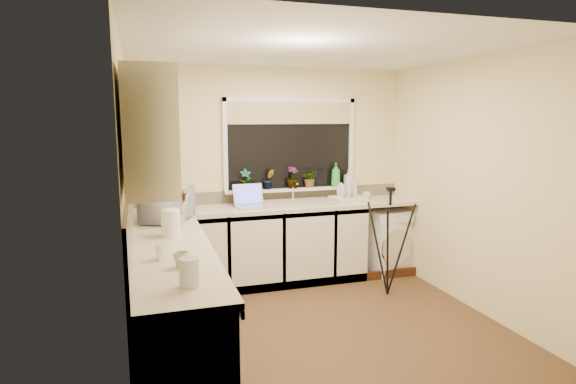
{
  "coord_description": "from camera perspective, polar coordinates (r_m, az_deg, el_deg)",
  "views": [
    {
      "loc": [
        -1.5,
        -3.88,
        1.88
      ],
      "look_at": [
        -0.12,
        0.55,
        1.15
      ],
      "focal_mm": 29.75,
      "sensor_mm": 36.0,
      "label": 1
    }
  ],
  "objects": [
    {
      "name": "floor",
      "position": [
        4.56,
        3.61,
        -15.4
      ],
      "size": [
        3.2,
        3.2,
        0.0
      ],
      "primitive_type": "plane",
      "color": "brown",
      "rests_on": "ground"
    },
    {
      "name": "ceiling",
      "position": [
        4.2,
        3.95,
        16.73
      ],
      "size": [
        3.2,
        3.2,
        0.0
      ],
      "primitive_type": "plane",
      "rotation": [
        3.14,
        0.0,
        0.0
      ],
      "color": "white",
      "rests_on": "ground"
    },
    {
      "name": "wall_back",
      "position": [
        5.62,
        -1.73,
        2.26
      ],
      "size": [
        3.2,
        0.0,
        3.2
      ],
      "primitive_type": "plane",
      "rotation": [
        1.57,
        0.0,
        0.0
      ],
      "color": "beige",
      "rests_on": "ground"
    },
    {
      "name": "wall_front",
      "position": [
        2.89,
        14.56,
        -4.49
      ],
      "size": [
        3.2,
        0.0,
        3.2
      ],
      "primitive_type": "plane",
      "rotation": [
        -1.57,
        0.0,
        0.0
      ],
      "color": "beige",
      "rests_on": "ground"
    },
    {
      "name": "wall_left",
      "position": [
        3.93,
        -18.54,
        -1.12
      ],
      "size": [
        0.0,
        3.0,
        3.0
      ],
      "primitive_type": "plane",
      "rotation": [
        1.57,
        0.0,
        1.57
      ],
      "color": "beige",
      "rests_on": "ground"
    },
    {
      "name": "wall_right",
      "position": [
        5.01,
        21.12,
        0.82
      ],
      "size": [
        0.0,
        3.0,
        3.0
      ],
      "primitive_type": "plane",
      "rotation": [
        1.57,
        0.0,
        -1.57
      ],
      "color": "beige",
      "rests_on": "ground"
    },
    {
      "name": "base_cabinet_back",
      "position": [
        5.41,
        -4.17,
        -6.62
      ],
      "size": [
        2.55,
        0.6,
        0.86
      ],
      "primitive_type": "cube",
      "color": "silver",
      "rests_on": "floor"
    },
    {
      "name": "base_cabinet_left",
      "position": [
        3.87,
        -13.44,
        -13.35
      ],
      "size": [
        0.54,
        2.4,
        0.86
      ],
      "primitive_type": "cube",
      "color": "silver",
      "rests_on": "floor"
    },
    {
      "name": "worktop_back",
      "position": [
        5.39,
        -0.86,
        -1.75
      ],
      "size": [
        3.2,
        0.6,
        0.04
      ],
      "primitive_type": "cube",
      "color": "beige",
      "rests_on": "base_cabinet_back"
    },
    {
      "name": "worktop_left",
      "position": [
        3.72,
        -13.7,
        -6.92
      ],
      "size": [
        0.6,
        2.4,
        0.04
      ],
      "primitive_type": "cube",
      "color": "beige",
      "rests_on": "base_cabinet_left"
    },
    {
      "name": "upper_cabinet",
      "position": [
        3.43,
        -16.46,
        7.23
      ],
      "size": [
        0.28,
        1.9,
        0.7
      ],
      "primitive_type": "cube",
      "color": "silver",
      "rests_on": "wall_left"
    },
    {
      "name": "splashback_left",
      "position": [
        3.66,
        -18.35,
        -3.44
      ],
      "size": [
        0.02,
        2.4,
        0.45
      ],
      "primitive_type": "cube",
      "color": "beige",
      "rests_on": "wall_left"
    },
    {
      "name": "splashback_back",
      "position": [
        5.65,
        -1.69,
        -0.33
      ],
      "size": [
        3.2,
        0.02,
        0.14
      ],
      "primitive_type": "cube",
      "color": "beige",
      "rests_on": "wall_back"
    },
    {
      "name": "window_glass",
      "position": [
        5.64,
        0.26,
        5.59
      ],
      "size": [
        1.5,
        0.02,
        1.0
      ],
      "primitive_type": "cube",
      "color": "black",
      "rests_on": "wall_back"
    },
    {
      "name": "window_blind",
      "position": [
        5.6,
        0.34,
        9.41
      ],
      "size": [
        1.5,
        0.02,
        0.25
      ],
      "primitive_type": "cube",
      "color": "tan",
      "rests_on": "wall_back"
    },
    {
      "name": "windowsill",
      "position": [
        5.64,
        0.42,
        0.33
      ],
      "size": [
        1.6,
        0.14,
        0.03
      ],
      "primitive_type": "cube",
      "color": "white",
      "rests_on": "wall_back"
    },
    {
      "name": "sink",
      "position": [
        5.44,
        1.16,
        -1.29
      ],
      "size": [
        0.82,
        0.46,
        0.03
      ],
      "primitive_type": "cube",
      "color": "tan",
      "rests_on": "worktop_back"
    },
    {
      "name": "faucet",
      "position": [
        5.59,
        0.58,
        0.1
      ],
      "size": [
        0.03,
        0.03,
        0.24
      ],
      "primitive_type": "cylinder",
      "color": "silver",
      "rests_on": "worktop_back"
    },
    {
      "name": "washing_machine",
      "position": [
        6.02,
        11.51,
        -5.62
      ],
      "size": [
        0.66,
        0.64,
        0.77
      ],
      "primitive_type": "cube",
      "rotation": [
        0.0,
        0.0,
        0.25
      ],
      "color": "white",
      "rests_on": "floor"
    },
    {
      "name": "laptop",
      "position": [
        5.27,
        -4.55,
        -1.09
      ],
      "size": [
        0.35,
        0.34,
        0.24
      ],
      "rotation": [
        0.0,
        0.0,
        0.06
      ],
      "color": "#AEADB5",
      "rests_on": "worktop_back"
    },
    {
      "name": "kettle",
      "position": [
        4.08,
        -13.81,
        -3.7
      ],
      "size": [
        0.16,
        0.16,
        0.21
      ],
      "primitive_type": "cylinder",
      "color": "white",
      "rests_on": "worktop_left"
    },
    {
      "name": "dish_rack",
      "position": [
        5.63,
        7.19,
        -0.85
      ],
      "size": [
        0.42,
        0.33,
        0.06
      ],
      "primitive_type": "cube",
      "rotation": [
        0.0,
        0.0,
        0.09
      ],
      "color": "beige",
      "rests_on": "worktop_back"
    },
    {
      "name": "tripod",
      "position": [
        5.17,
        11.99,
        -5.82
      ],
      "size": [
        0.61,
        0.61,
        1.16
      ],
      "primitive_type": null,
      "rotation": [
        0.0,
        0.0,
        -0.07
      ],
      "color": "black",
      "rests_on": "floor"
    },
    {
      "name": "glass_jug",
      "position": [
        2.88,
        -11.73,
        -9.39
      ],
      "size": [
        0.12,
        0.12,
        0.17
      ],
      "primitive_type": "cylinder",
      "color": "silver",
      "rests_on": "worktop_left"
    },
    {
      "name": "steel_jar",
      "position": [
        3.46,
        -14.95,
        -6.93
      ],
      "size": [
        0.08,
        0.08,
        0.11
      ],
      "primitive_type": "cylinder",
      "color": "white",
      "rests_on": "worktop_left"
    },
    {
      "name": "microwave",
      "position": [
        4.7,
        -14.22,
        -1.47
      ],
      "size": [
        0.56,
        0.66,
        0.31
      ],
      "primitive_type": "imported",
      "rotation": [
        0.0,
        0.0,
        1.15
      ],
      "color": "silver",
      "rests_on": "worktop_left"
    },
    {
      "name": "plant_a",
      "position": [
        5.46,
        -5.09,
        1.48
      ],
      "size": [
        0.13,
        0.09,
        0.25
      ],
      "primitive_type": "imported",
      "rotation": [
        0.0,
        0.0,
        0.02
      ],
      "color": "#999999",
      "rests_on": "windowsill"
    },
    {
      "name": "plant_b",
      "position": [
        5.54,
        -2.31,
        1.53
      ],
      "size": [
        0.13,
        0.11,
        0.23
      ],
      "primitive_type": "imported",
      "rotation": [
        0.0,
        0.0,
        0.07
      ],
      "color": "#999999",
      "rests_on": "windowsill"
    },
    {
      "name": "plant_c",
      "position": [
        5.61,
        0.56,
        1.77
      ],
      "size": [
        0.18,
        0.18,
        0.26
      ],
      "primitive_type": "imported",
      "rotation": [
        0.0,
        0.0,
        0.34
      ],
      "color": "#999999",
      "rests_on": "windowsill"
    },
    {
      "name": "plant_d",
      "position": [
        5.69,
        2.67,
        1.64
      ],
      "size": [
        0.24,
        0.22,
        0.21
      ],
      "primitive_type": "imported",
      "rotation": [
        0.0,
        0.0,
        -0.31
      ],
      "color": "#999999",
      "rests_on": "windowsill"
    },
    {
      "name": "soap_bottle_green",
      "position": [
        5.78,
        5.74,
        2.08
      ],
      "size": [
        0.13,
        0.13,
        0.29
      ],
      "primitive_type": "imported",
      "rotation": [
        0.0,
        0.0,
        -0.22
      ],
      "color": "green",
      "rests_on": "windowsill"
    },
    {
      "name": "soap_bottle_clear",
      "position": [
        5.84,
        7.22,
        1.67
      ],
      "size": [
        0.1,
        0.1,
        0.19
      ],
      "primitive_type": "imported",
      "rotation": [
        0.0,
        0.0,
        -0.12
      ],
      "color": "#999999",
      "rests_on": "windowsill"
    },
    {
      "name": "cup_back",
      "position": [
        5.84,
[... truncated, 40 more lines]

